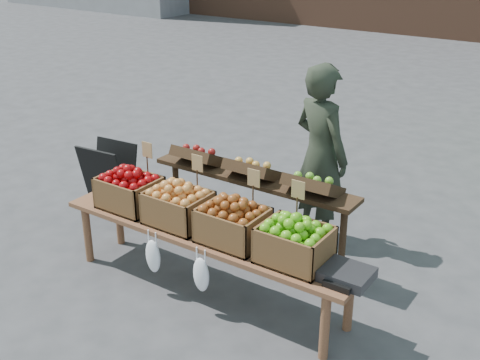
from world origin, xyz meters
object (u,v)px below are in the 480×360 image
Objects in this scene: crate_golden_apples at (130,192)px; chalkboard_sign at (109,179)px; crate_red_apples at (233,225)px; back_table at (252,205)px; crate_green_apples at (295,245)px; vendor at (321,155)px; crate_russet_pears at (178,208)px; display_bench at (206,262)px; weighing_scale at (347,274)px.

chalkboard_sign is at bearing 146.29° from crate_golden_apples.
chalkboard_sign is at bearing 163.14° from crate_red_apples.
back_table is 1.12m from crate_green_apples.
back_table is (-0.34, -0.64, -0.36)m from vendor.
crate_russet_pears reaches higher than chalkboard_sign.
chalkboard_sign reaches higher than display_bench.
chalkboard_sign reaches higher than weighing_scale.
crate_golden_apples is at bearing -38.83° from chalkboard_sign.
crate_russet_pears is 1.47× the size of weighing_scale.
display_bench is at bearing 180.00° from weighing_scale.
back_table is 0.79m from crate_russet_pears.
crate_golden_apples is 1.00× the size of crate_green_apples.
chalkboard_sign is 2.66m from crate_green_apples.
crate_green_apples is (0.55, 0.00, 0.00)m from crate_red_apples.
vendor reaches higher than display_bench.
back_table is 0.78× the size of display_bench.
vendor is 1.46m from crate_green_apples.
back_table reaches higher than crate_green_apples.
vendor is 2.25m from chalkboard_sign.
crate_green_apples is at bearing -18.50° from chalkboard_sign.
chalkboard_sign is 2.13m from crate_red_apples.
display_bench is 0.51m from crate_russet_pears.
weighing_scale is (2.08, 0.00, -0.10)m from crate_golden_apples.
crate_red_apples is at bearing 180.00° from crate_green_apples.
back_table is 1.46m from weighing_scale.
crate_golden_apples is 1.10m from crate_red_apples.
chalkboard_sign is 1.59× the size of crate_green_apples.
chalkboard_sign is 1.85m from display_bench.
weighing_scale reaches higher than display_bench.
back_table reaches higher than chalkboard_sign.
crate_russet_pears is 1.00× the size of crate_red_apples.
chalkboard_sign is 0.29× the size of display_bench.
vendor is 1.37m from crate_red_apples.
vendor is 1.51m from display_bench.
crate_golden_apples is 1.47× the size of weighing_scale.
back_table is at bearing 150.35° from weighing_scale.
vendor is at bearing 14.76° from chalkboard_sign.
crate_red_apples is 0.55m from crate_green_apples.
back_table is at bearing -1.48° from chalkboard_sign.
vendor is at bearing 87.92° from crate_red_apples.
weighing_scale is (1.26, -0.72, 0.09)m from back_table.
crate_green_apples is 0.44m from weighing_scale.
weighing_scale is at bearing 0.00° from crate_green_apples.
vendor is 0.80m from back_table.
display_bench is at bearing 97.04° from vendor.
crate_russet_pears is (-0.60, -1.36, -0.17)m from vendor.
crate_russet_pears is at bearing 180.00° from crate_red_apples.
display_bench is 0.93m from crate_green_apples.
display_bench is (-0.32, -1.36, -0.59)m from vendor.
vendor is 3.50× the size of crate_russet_pears.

